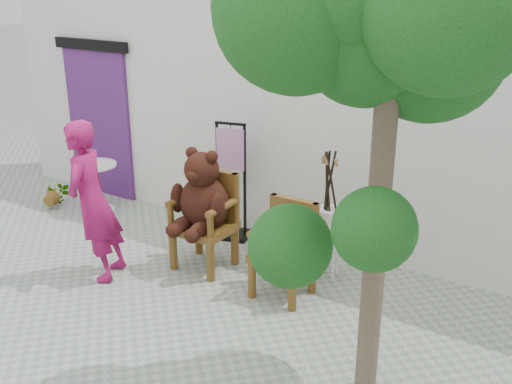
% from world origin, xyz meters
% --- Properties ---
extents(ground_plane, '(60.00, 60.00, 0.00)m').
position_xyz_m(ground_plane, '(0.00, 0.00, 0.00)').
color(ground_plane, gray).
rests_on(ground_plane, ground).
extents(back_wall, '(9.00, 1.00, 3.00)m').
position_xyz_m(back_wall, '(0.00, 3.10, 1.50)').
color(back_wall, silver).
rests_on(back_wall, ground).
extents(doorway, '(1.40, 0.11, 2.33)m').
position_xyz_m(doorway, '(-3.00, 2.58, 1.16)').
color(doorway, '#502061').
rests_on(doorway, ground).
extents(chair_big, '(0.70, 0.75, 1.42)m').
position_xyz_m(chair_big, '(-0.23, 1.44, 0.80)').
color(chair_big, '#503311').
rests_on(chair_big, ground).
extents(chair_small, '(0.58, 0.53, 1.02)m').
position_xyz_m(chair_small, '(0.86, 1.40, 0.60)').
color(chair_small, '#503311').
rests_on(chair_small, ground).
extents(person, '(0.63, 0.76, 1.78)m').
position_xyz_m(person, '(-1.10, 0.62, 0.89)').
color(person, '#961250').
rests_on(person, ground).
extents(cafe_table, '(0.60, 0.60, 0.70)m').
position_xyz_m(cafe_table, '(-2.53, 1.98, 0.44)').
color(cafe_table, white).
rests_on(cafe_table, ground).
extents(display_stand, '(0.52, 0.45, 1.51)m').
position_xyz_m(display_stand, '(-0.42, 2.28, 0.58)').
color(display_stand, black).
rests_on(display_stand, ground).
extents(stool_bucket, '(0.32, 0.32, 1.46)m').
position_xyz_m(stool_bucket, '(1.09, 1.98, 0.64)').
color(stool_bucket, white).
rests_on(stool_bucket, ground).
extents(tree, '(2.09, 1.87, 3.59)m').
position_xyz_m(tree, '(2.10, 0.28, 2.87)').
color(tree, '#4F3C2F').
rests_on(tree, ground).
extents(potted_plant, '(0.43, 0.40, 0.37)m').
position_xyz_m(potted_plant, '(-3.18, 1.76, 0.19)').
color(potted_plant, '#103B14').
rests_on(potted_plant, ground).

